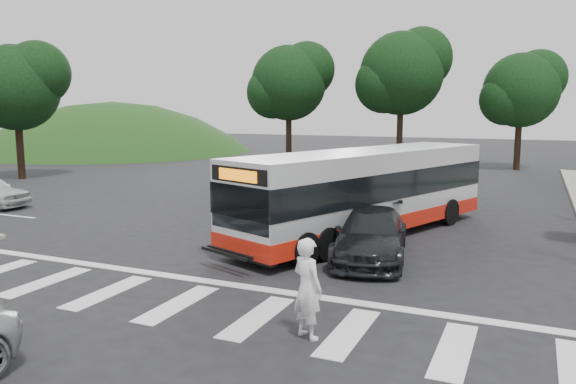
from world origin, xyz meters
The scene contains 10 objects.
ground centered at (0.00, 0.00, 0.00)m, with size 140.00×140.00×0.00m, color black.
hillside_nw centered at (-32.00, 30.00, 0.00)m, with size 44.00×44.00×10.00m, color #1A3A12.
crosswalk_ladder centered at (0.00, -5.00, 0.01)m, with size 18.00×2.60×0.01m, color silver.
tree_north_a centered at (-1.92, 26.07, 6.92)m, with size 6.60×6.15×10.17m.
tree_north_b centered at (6.07, 28.06, 5.66)m, with size 5.72×5.33×8.43m.
tree_north_c centered at (-9.92, 24.06, 6.29)m, with size 6.16×5.74×9.30m.
tree_west_a centered at (-21.93, 10.06, 5.66)m, with size 5.72×5.33×8.43m.
transit_bus centered at (1.95, 3.36, 1.47)m, with size 2.46×11.36×2.93m, color silver, non-canonical shape.
pedestrian centered at (3.34, -5.54, 0.98)m, with size 0.71×0.47×1.96m, color white.
dark_sedan centered at (2.91, 0.52, 0.71)m, with size 1.99×4.88×1.42m, color black.
Camera 1 is at (7.12, -15.04, 4.35)m, focal length 35.00 mm.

